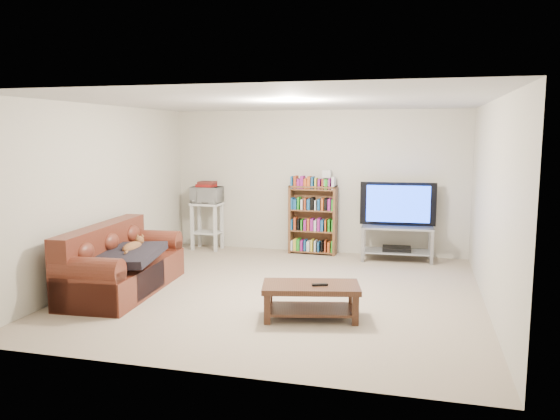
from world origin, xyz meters
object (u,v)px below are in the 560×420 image
(tv_stand, at_px, (397,237))
(coffee_table, at_px, (311,295))
(sofa, at_px, (119,268))
(bookshelf, at_px, (313,219))

(tv_stand, bearing_deg, coffee_table, -107.69)
(tv_stand, bearing_deg, sofa, -145.28)
(coffee_table, xyz_separation_m, bookshelf, (-0.61, 3.21, 0.33))
(tv_stand, relative_size, bookshelf, 0.99)
(bookshelf, bearing_deg, coffee_table, -77.48)
(sofa, height_order, tv_stand, sofa)
(bookshelf, bearing_deg, tv_stand, -4.68)
(sofa, relative_size, bookshelf, 1.77)
(tv_stand, height_order, bookshelf, bookshelf)
(sofa, xyz_separation_m, bookshelf, (1.99, 2.80, 0.29))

